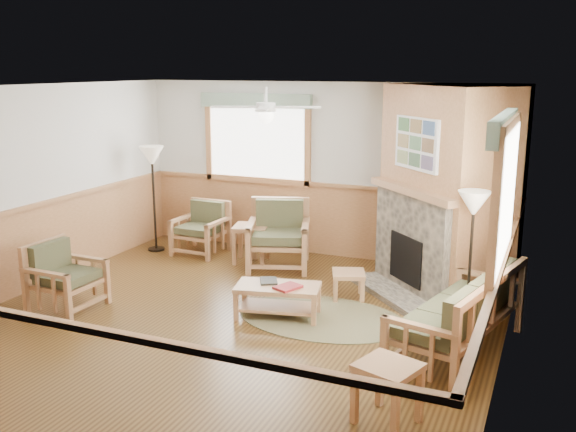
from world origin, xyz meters
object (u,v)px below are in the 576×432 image
at_px(armchair_back_right, 278,235).
at_px(footstool, 348,285).
at_px(end_table_chairs, 251,244).
at_px(end_table_sofa, 387,393).
at_px(sofa, 458,312).
at_px(floor_lamp_right, 470,259).
at_px(armchair_left, 66,276).
at_px(coffee_table, 278,301).
at_px(armchair_back_left, 200,228).
at_px(floor_lamp_left, 154,199).

bearing_deg(armchair_back_right, footstool, -51.08).
xyz_separation_m(end_table_chairs, end_table_sofa, (3.06, -3.64, -0.02)).
bearing_deg(sofa, floor_lamp_right, -166.01).
height_order(armchair_left, coffee_table, armchair_left).
distance_m(armchair_back_left, coffee_table, 2.98).
xyz_separation_m(armchair_back_left, end_table_sofa, (4.01, -3.74, -0.15)).
distance_m(armchair_back_right, floor_lamp_right, 3.13).
relative_size(armchair_back_right, floor_lamp_right, 0.62).
bearing_deg(floor_lamp_left, armchair_back_left, 9.45).
distance_m(end_table_chairs, floor_lamp_left, 1.81).
bearing_deg(floor_lamp_left, footstool, -14.21).
relative_size(armchair_left, end_table_chairs, 1.45).
bearing_deg(end_table_sofa, floor_lamp_left, 142.90).
distance_m(armchair_back_left, armchair_back_right, 1.46).
bearing_deg(end_table_chairs, end_table_sofa, -49.95).
bearing_deg(armchair_left, end_table_sofa, -101.48).
relative_size(armchair_back_left, end_table_chairs, 1.43).
relative_size(end_table_sofa, footstool, 1.29).
xyz_separation_m(armchair_back_right, floor_lamp_right, (2.89, -1.15, 0.30)).
bearing_deg(floor_lamp_left, coffee_table, -31.64).
bearing_deg(end_table_sofa, armchair_left, 166.65).
bearing_deg(sofa, armchair_back_left, -102.03).
distance_m(footstool, floor_lamp_right, 1.68).
height_order(sofa, end_table_chairs, sofa).
bearing_deg(armchair_back_left, end_table_sofa, -41.12).
bearing_deg(end_table_chairs, armchair_left, -115.25).
xyz_separation_m(floor_lamp_left, floor_lamp_right, (5.10, -1.22, -0.06)).
relative_size(armchair_left, floor_lamp_left, 0.48).
distance_m(armchair_back_left, end_table_sofa, 5.48).
bearing_deg(armchair_back_left, footstool, -18.33).
bearing_deg(floor_lamp_right, armchair_left, -163.48).
bearing_deg(armchair_back_left, armchair_left, -94.21).
bearing_deg(floor_lamp_right, armchair_back_right, 158.23).
height_order(end_table_chairs, floor_lamp_right, floor_lamp_right).
bearing_deg(end_table_chairs, footstool, -26.75).
height_order(armchair_left, floor_lamp_right, floor_lamp_right).
bearing_deg(floor_lamp_left, armchair_left, -79.57).
height_order(armchair_back_left, coffee_table, armchair_back_left).
xyz_separation_m(armchair_back_left, floor_lamp_right, (4.33, -1.35, 0.39)).
relative_size(armchair_back_left, end_table_sofa, 1.55).
bearing_deg(coffee_table, floor_lamp_left, 135.15).
relative_size(armchair_back_left, armchair_left, 0.99).
bearing_deg(coffee_table, armchair_back_right, 100.47).
xyz_separation_m(armchair_back_right, floor_lamp_left, (-2.21, 0.07, 0.36)).
bearing_deg(armchair_back_right, end_table_chairs, 149.42).
bearing_deg(floor_lamp_left, sofa, -21.28).
distance_m(sofa, footstool, 1.89).
bearing_deg(sofa, armchair_back_right, -109.62).
relative_size(armchair_back_right, armchair_left, 1.19).
height_order(armchair_back_left, footstool, armchair_back_left).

